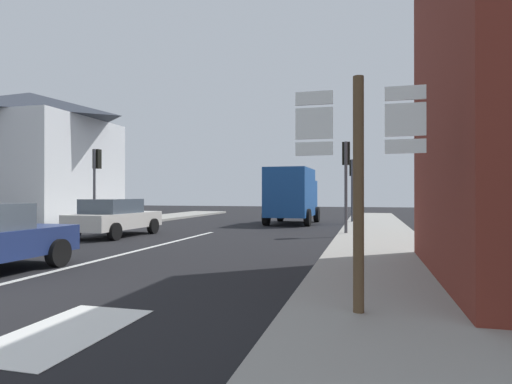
% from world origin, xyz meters
% --- Properties ---
extents(ground_plane, '(80.00, 80.00, 0.00)m').
position_xyz_m(ground_plane, '(0.00, 10.00, 0.00)').
color(ground_plane, black).
extents(sidewalk_right, '(2.97, 44.00, 0.14)m').
position_xyz_m(sidewalk_right, '(6.91, 8.00, 0.07)').
color(sidewalk_right, gray).
rests_on(sidewalk_right, ground).
extents(sidewalk_left, '(2.97, 44.00, 0.14)m').
position_xyz_m(sidewalk_left, '(-6.91, 8.00, 0.07)').
color(sidewalk_left, gray).
rests_on(sidewalk_left, ground).
extents(lane_centre_stripe, '(0.16, 12.00, 0.01)m').
position_xyz_m(lane_centre_stripe, '(0.00, 6.00, 0.01)').
color(lane_centre_stripe, silver).
rests_on(lane_centre_stripe, ground).
extents(lane_turn_arrow, '(1.20, 2.20, 0.01)m').
position_xyz_m(lane_turn_arrow, '(2.98, -1.00, 0.01)').
color(lane_turn_arrow, silver).
rests_on(lane_turn_arrow, ground).
extents(clapboard_house_left, '(8.73, 8.53, 7.69)m').
position_xyz_m(clapboard_house_left, '(-12.87, 15.69, 3.88)').
color(clapboard_house_left, silver).
rests_on(clapboard_house_left, ground).
extents(sedan_far, '(2.06, 4.25, 1.47)m').
position_xyz_m(sedan_far, '(-3.08, 9.40, 0.76)').
color(sedan_far, beige).
rests_on(sedan_far, ground).
extents(delivery_truck, '(2.58, 5.05, 3.05)m').
position_xyz_m(delivery_truck, '(2.49, 18.01, 1.65)').
color(delivery_truck, '#19478C').
rests_on(delivery_truck, ground).
extents(route_sign_post, '(1.66, 0.14, 3.20)m').
position_xyz_m(route_sign_post, '(6.42, 0.29, 1.91)').
color(route_sign_post, brown).
rests_on(route_sign_post, ground).
extents(traffic_light_near_right, '(0.30, 0.49, 3.72)m').
position_xyz_m(traffic_light_near_right, '(5.72, 11.77, 2.76)').
color(traffic_light_near_right, '#47474C').
rests_on(traffic_light_near_right, ground).
extents(traffic_light_far_right, '(0.30, 0.49, 3.58)m').
position_xyz_m(traffic_light_far_right, '(5.72, 18.90, 2.65)').
color(traffic_light_far_right, '#47474C').
rests_on(traffic_light_far_right, ground).
extents(traffic_light_near_left, '(0.30, 0.49, 3.76)m').
position_xyz_m(traffic_light_near_left, '(-5.72, 11.96, 2.78)').
color(traffic_light_near_left, '#47474C').
rests_on(traffic_light_near_left, ground).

